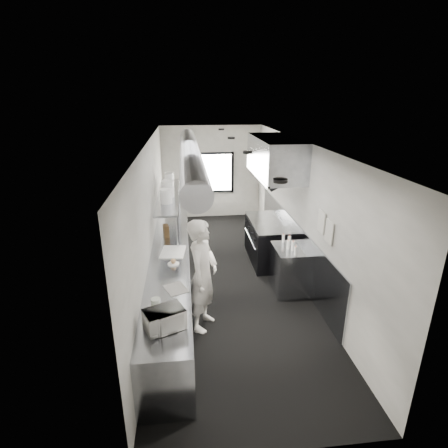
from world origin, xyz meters
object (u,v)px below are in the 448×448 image
object	(u,v)px
knife_block	(166,231)
plate_stack_a	(166,196)
cutting_board	(173,252)
exhaust_hood	(275,157)
bottle_station	(290,269)
deli_tub_b	(156,302)
far_work_table	(175,211)
microwave	(164,319)
prep_counter	(171,271)
squeeze_bottle_b	(293,246)
squeeze_bottle_d	(289,241)
plate_stack_d	(169,179)
plate_stack_c	(167,187)
pass_shelf	(169,196)
squeeze_bottle_a	(295,251)
deli_tub_a	(152,315)
range	(268,241)
squeeze_bottle_e	(283,238)
line_cook	(203,275)
small_plate	(173,264)
plate_stack_b	(168,189)
squeeze_bottle_c	(288,245)

from	to	relation	value
knife_block	plate_stack_a	world-z (taller)	plate_stack_a
cutting_board	exhaust_hood	bearing A→B (deg)	31.44
bottle_station	plate_stack_a	xyz separation A→B (m)	(-2.36, 1.02, 1.27)
deli_tub_b	cutting_board	xyz separation A→B (m)	(0.20, 1.71, -0.04)
exhaust_hood	bottle_station	bearing A→B (deg)	-87.82
exhaust_hood	deli_tub_b	size ratio (longest dim) A/B	16.80
far_work_table	microwave	size ratio (longest dim) A/B	2.71
prep_counter	squeeze_bottle_b	xyz separation A→B (m)	(2.28, -0.30, 0.54)
deli_tub_b	squeeze_bottle_d	bearing A→B (deg)	36.67
exhaust_hood	plate_stack_a	distance (m)	2.43
plate_stack_a	plate_stack_d	bearing A→B (deg)	89.36
plate_stack_d	microwave	bearing A→B (deg)	-89.39
plate_stack_c	squeeze_bottle_d	xyz separation A→B (m)	(2.35, -1.61, -0.73)
bottle_station	prep_counter	bearing A→B (deg)	175.03
microwave	plate_stack_c	bearing A→B (deg)	66.86
pass_shelf	squeeze_bottle_a	size ratio (longest dim) A/B	18.59
bottle_station	deli_tub_a	bearing A→B (deg)	-141.40
bottle_station	deli_tub_b	size ratio (longest dim) A/B	6.87
microwave	plate_stack_d	size ratio (longest dim) A/B	1.36
bottle_station	plate_stack_c	bearing A→B (deg)	143.17
exhaust_hood	deli_tub_b	world-z (taller)	exhaust_hood
knife_block	exhaust_hood	bearing A→B (deg)	1.33
prep_counter	range	distance (m)	2.50
microwave	squeeze_bottle_d	bearing A→B (deg)	21.82
knife_block	prep_counter	bearing A→B (deg)	-93.41
plate_stack_a	bottle_station	bearing A→B (deg)	-23.44
deli_tub_b	squeeze_bottle_e	bearing A→B (deg)	39.68
line_cook	knife_block	xyz separation A→B (m)	(-0.64, 1.83, 0.08)
range	small_plate	xyz separation A→B (m)	(-2.11, -1.83, 0.44)
far_work_table	line_cook	bearing A→B (deg)	-83.54
line_cook	exhaust_hood	bearing A→B (deg)	-12.39
prep_counter	deli_tub_a	size ratio (longest dim) A/B	40.13
plate_stack_d	squeeze_bottle_b	distance (m)	3.52
prep_counter	small_plate	distance (m)	0.78
plate_stack_b	squeeze_bottle_c	world-z (taller)	plate_stack_b
line_cook	squeeze_bottle_b	bearing A→B (deg)	-40.36
deli_tub_a	plate_stack_b	world-z (taller)	plate_stack_b
exhaust_hood	line_cook	xyz separation A→B (m)	(-1.70, -2.35, -1.45)
prep_counter	bottle_station	world-z (taller)	same
cutting_board	squeeze_bottle_e	size ratio (longest dim) A/B	3.55
far_work_table	microwave	distance (m)	6.13
knife_block	squeeze_bottle_e	size ratio (longest dim) A/B	1.48
pass_shelf	deli_tub_a	size ratio (longest dim) A/B	20.06
plate_stack_d	squeeze_bottle_d	size ratio (longest dim) A/B	1.81
bottle_station	small_plate	xyz separation A→B (m)	(-2.23, -0.43, 0.46)
small_plate	plate_stack_a	bearing A→B (deg)	95.30
cutting_board	range	bearing A→B (deg)	32.13
cutting_board	squeeze_bottle_a	world-z (taller)	squeeze_bottle_a
far_work_table	pass_shelf	bearing A→B (deg)	-91.07
range	squeeze_bottle_a	size ratio (longest dim) A/B	9.92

